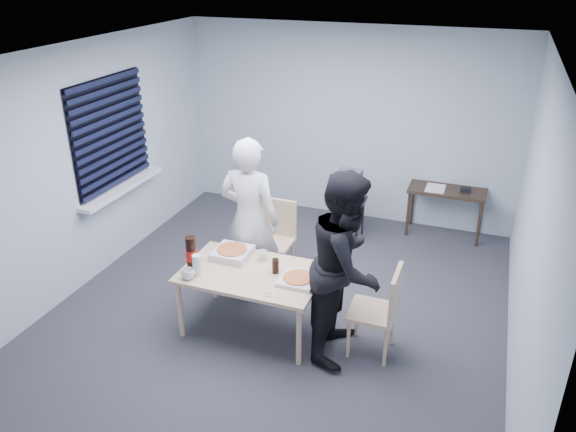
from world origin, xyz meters
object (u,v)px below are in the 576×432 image
at_px(chair_right, 382,306).
at_px(dining_table, 252,277).
at_px(chair_far, 276,233).
at_px(side_table, 447,195).
at_px(backpack, 350,185).
at_px(person_white, 250,219).
at_px(mug_a, 188,274).
at_px(person_black, 346,266).
at_px(stool, 349,207).
at_px(mug_b, 262,255).
at_px(soda_bottle, 191,253).

bearing_deg(chair_right, dining_table, -177.57).
bearing_deg(chair_far, dining_table, -80.66).
distance_m(side_table, backpack, 1.28).
bearing_deg(chair_right, backpack, 112.08).
height_order(person_white, backpack, person_white).
height_order(dining_table, side_table, side_table).
bearing_deg(dining_table, mug_a, -147.75).
bearing_deg(mug_a, person_black, 13.36).
bearing_deg(chair_right, side_table, 84.02).
distance_m(stool, mug_b, 2.02).
distance_m(person_white, side_table, 2.83).
distance_m(person_black, soda_bottle, 1.48).
bearing_deg(backpack, soda_bottle, -110.42).
height_order(dining_table, chair_right, chair_right).
relative_size(person_white, soda_bottle, 5.29).
height_order(chair_right, mug_b, chair_right).
bearing_deg(backpack, side_table, 26.30).
height_order(side_table, backpack, backpack).
xyz_separation_m(chair_far, backpack, (0.55, 1.14, 0.23)).
bearing_deg(stool, mug_b, -100.77).
bearing_deg(chair_right, person_black, -174.06).
bearing_deg(backpack, mug_a, -107.85).
relative_size(dining_table, chair_right, 1.49).
bearing_deg(chair_right, person_white, 160.65).
bearing_deg(mug_b, mug_a, -131.80).
height_order(chair_far, soda_bottle, soda_bottle).
bearing_deg(mug_b, backpack, 79.16).
height_order(side_table, mug_a, mug_a).
bearing_deg(side_table, backpack, -155.15).
height_order(backpack, mug_a, backpack).
bearing_deg(side_table, mug_a, -123.68).
distance_m(mug_b, soda_bottle, 0.70).
xyz_separation_m(mug_a, soda_bottle, (-0.06, 0.18, 0.11)).
height_order(person_white, mug_b, person_white).
xyz_separation_m(dining_table, person_white, (-0.28, 0.59, 0.30)).
relative_size(side_table, mug_b, 9.70).
height_order(chair_right, person_black, person_black).
xyz_separation_m(person_black, mug_a, (-1.42, -0.34, -0.19)).
height_order(backpack, mug_b, backpack).
relative_size(side_table, soda_bottle, 2.90).
bearing_deg(person_white, stool, -111.93).
relative_size(person_black, stool, 3.23).
xyz_separation_m(side_table, mug_b, (-1.53, -2.49, 0.12)).
bearing_deg(person_black, soda_bottle, 96.02).
bearing_deg(chair_far, person_white, -101.93).
bearing_deg(chair_right, mug_a, -168.05).
height_order(side_table, mug_b, mug_b).
relative_size(chair_right, mug_b, 8.90).
bearing_deg(person_white, mug_b, 129.69).
height_order(person_white, stool, person_white).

